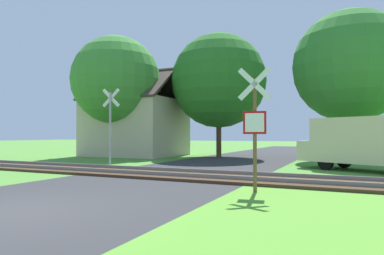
% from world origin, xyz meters
% --- Properties ---
extents(ground_plane, '(160.00, 160.00, 0.00)m').
position_xyz_m(ground_plane, '(0.00, 0.00, 0.00)').
color(ground_plane, '#4C8433').
extents(road_asphalt, '(6.48, 80.00, 0.01)m').
position_xyz_m(road_asphalt, '(0.00, 2.00, 0.00)').
color(road_asphalt, '#2D2D30').
rests_on(road_asphalt, ground).
extents(rail_track, '(60.00, 2.60, 0.22)m').
position_xyz_m(rail_track, '(0.00, 6.59, 0.06)').
color(rail_track, '#422D1E').
rests_on(rail_track, ground).
extents(stop_sign_near, '(0.87, 0.21, 3.29)m').
position_xyz_m(stop_sign_near, '(3.83, 4.29, 1.82)').
color(stop_sign_near, brown).
rests_on(stop_sign_near, ground).
extents(crossing_sign_far, '(0.87, 0.20, 3.70)m').
position_xyz_m(crossing_sign_far, '(-4.10, 8.41, 2.12)').
color(crossing_sign_far, '#9E9EA5').
rests_on(crossing_sign_far, ground).
extents(house, '(6.65, 5.87, 6.22)m').
position_xyz_m(house, '(-8.18, 16.58, 2.20)').
color(house, '#C6B293').
rests_on(house, ground).
extents(tree_left, '(6.06, 6.06, 8.30)m').
position_xyz_m(tree_left, '(-8.46, 14.57, 5.27)').
color(tree_left, '#513823').
rests_on(tree_left, ground).
extents(tree_center, '(6.47, 6.47, 8.47)m').
position_xyz_m(tree_center, '(-2.03, 17.49, 5.23)').
color(tree_center, '#513823').
rests_on(tree_center, ground).
extents(tree_right, '(6.57, 6.57, 8.83)m').
position_xyz_m(tree_right, '(6.18, 17.46, 5.54)').
color(tree_right, '#513823').
rests_on(tree_right, ground).
extents(mail_truck, '(5.20, 3.89, 2.24)m').
position_xyz_m(mail_truck, '(6.62, 11.41, 1.24)').
color(mail_truck, beige).
rests_on(mail_truck, ground).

